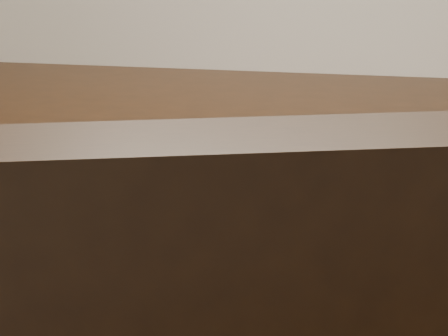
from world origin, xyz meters
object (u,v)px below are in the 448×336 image
(placemat, at_px, (225,192))
(dinner_plate, at_px, (214,183))
(chicken_fillet_left, at_px, (212,157))
(broccolini_bundle, at_px, (211,191))
(dining_table, at_px, (219,313))

(placemat, relative_size, dinner_plate, 1.93)
(chicken_fillet_left, xyz_separation_m, broccolini_bundle, (0.03, -0.09, -0.01))
(broccolini_bundle, bearing_deg, placemat, 84.31)
(dining_table, xyz_separation_m, chicken_fillet_left, (0.04, -0.15, 0.40))
(dining_table, distance_m, chicken_fillet_left, 0.43)
(dining_table, height_order, broccolini_bundle, broccolini_bundle)
(dining_table, height_order, chicken_fillet_left, chicken_fillet_left)
(dinner_plate, relative_size, chicken_fillet_left, 2.07)
(placemat, height_order, dinner_plate, dinner_plate)
(dinner_plate, relative_size, broccolini_bundle, 1.47)
(chicken_fillet_left, bearing_deg, dinner_plate, -91.44)
(dining_table, height_order, placemat, placemat)
(chicken_fillet_left, bearing_deg, placemat, -76.18)
(dining_table, relative_size, placemat, 3.54)
(dinner_plate, xyz_separation_m, chicken_fillet_left, (-0.02, 0.05, 0.02))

